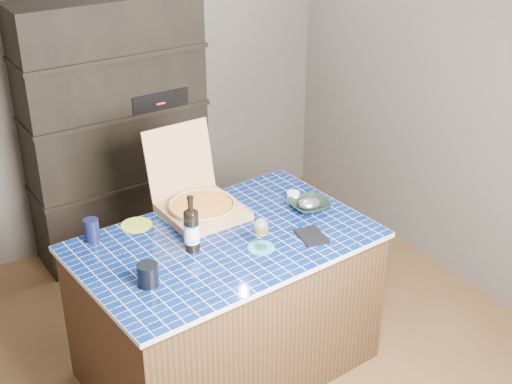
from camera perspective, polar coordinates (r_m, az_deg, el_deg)
room at (r=3.51m, az=-2.06°, el=2.17°), size 3.50×3.50×3.50m
shelving_unit at (r=4.93m, az=-11.10°, el=4.89°), size 1.20×0.41×1.80m
kitchen_island at (r=3.93m, az=-2.40°, el=-8.99°), size 1.58×1.07×0.83m
pizza_box at (r=3.92m, az=-4.51°, el=-0.91°), size 0.42×0.50×0.44m
mead_bottle at (r=3.56m, az=-5.18°, el=-2.99°), size 0.08×0.08×0.31m
teal_trivet at (r=3.62m, az=0.40°, el=-4.48°), size 0.14×0.14×0.01m
wine_glass at (r=3.56m, az=0.41°, el=-2.90°), size 0.07×0.07×0.17m
tumbler at (r=3.36m, az=-8.65°, el=-6.57°), size 0.10×0.10×0.11m
dvd_case at (r=3.72m, az=4.46°, el=-3.53°), size 0.16×0.20×0.01m
bowl at (r=3.97m, az=4.29°, el=-1.08°), size 0.24×0.24×0.05m
foil_contents at (r=3.97m, az=4.29°, el=-0.91°), size 0.13×0.11×0.06m
white_jar at (r=4.05m, az=2.99°, el=-0.40°), size 0.07×0.07×0.06m
navy_cup at (r=3.75m, az=-13.01°, el=-2.98°), size 0.08×0.08×0.12m
green_trivet at (r=3.87m, az=-9.54°, el=-2.62°), size 0.17×0.17×0.01m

